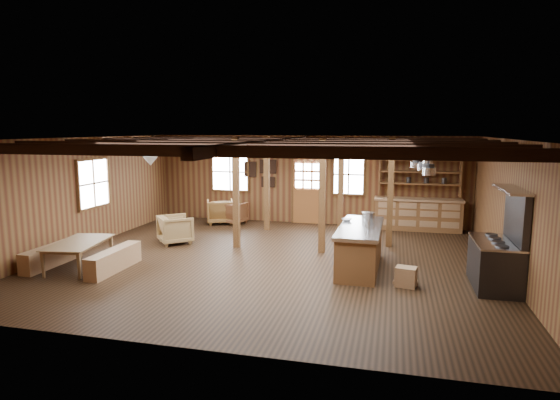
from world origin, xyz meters
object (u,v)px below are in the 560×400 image
armchair_a (220,211)px  dining_table (81,255)px  commercial_range (498,256)px  armchair_c (175,229)px  armchair_b (233,213)px  kitchen_island (360,247)px

armchair_a → dining_table: bearing=54.5°
commercial_range → dining_table: size_ratio=1.16×
armchair_c → armchair_a: bearing=-45.1°
armchair_b → armchair_c: bearing=95.4°
armchair_c → kitchen_island: bearing=-143.8°
armchair_a → armchair_b: (0.41, 0.04, -0.03)m
armchair_a → armchair_c: (-0.21, -2.76, -0.01)m
dining_table → commercial_range: bearing=-94.0°
dining_table → armchair_a: armchair_a is taller
kitchen_island → commercial_range: bearing=-12.4°
armchair_b → armchair_c: armchair_c is taller
dining_table → armchair_b: 5.59m
kitchen_island → commercial_range: (2.64, -0.63, 0.15)m
kitchen_island → armchair_b: size_ratio=3.25×
dining_table → armchair_c: size_ratio=2.02×
commercial_range → armchair_b: commercial_range is taller
commercial_range → armchair_c: commercial_range is taller
armchair_c → armchair_b: bearing=-53.3°
dining_table → armchair_a: 5.44m
armchair_b → armchair_c: (-0.62, -2.80, 0.02)m
commercial_range → armchair_a: size_ratio=2.27×
dining_table → armchair_b: size_ratio=2.15×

